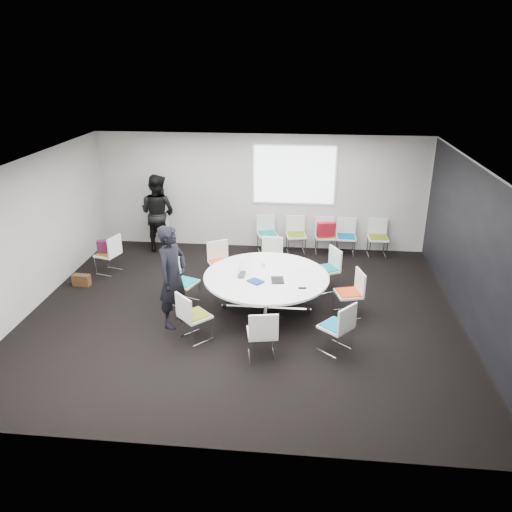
# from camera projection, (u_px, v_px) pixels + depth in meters

# --- Properties ---
(room_shell) EXTENTS (8.08, 7.08, 2.88)m
(room_shell) POSITION_uv_depth(u_px,v_px,m) (248.00, 243.00, 8.87)
(room_shell) COLOR black
(room_shell) RESTS_ON ground
(conference_table) EXTENTS (2.32, 2.32, 0.73)m
(conference_table) POSITION_uv_depth(u_px,v_px,m) (266.00, 284.00, 9.28)
(conference_table) COLOR silver
(conference_table) RESTS_ON ground
(projection_screen) EXTENTS (1.90, 0.03, 1.35)m
(projection_screen) POSITION_uv_depth(u_px,v_px,m) (294.00, 175.00, 11.81)
(projection_screen) COLOR white
(projection_screen) RESTS_ON room_shell
(chair_ring_a) EXTENTS (0.55, 0.56, 0.88)m
(chair_ring_a) POSITION_uv_depth(u_px,v_px,m) (348.00, 302.00, 9.22)
(chair_ring_a) COLOR silver
(chair_ring_a) RESTS_ON ground
(chair_ring_b) EXTENTS (0.61, 0.62, 0.88)m
(chair_ring_b) POSITION_uv_depth(u_px,v_px,m) (326.00, 277.00, 10.23)
(chair_ring_b) COLOR silver
(chair_ring_b) RESTS_ON ground
(chair_ring_c) EXTENTS (0.49, 0.48, 0.88)m
(chair_ring_c) POSITION_uv_depth(u_px,v_px,m) (271.00, 266.00, 10.76)
(chair_ring_c) COLOR silver
(chair_ring_c) RESTS_ON ground
(chair_ring_d) EXTENTS (0.62, 0.61, 0.88)m
(chair_ring_d) POSITION_uv_depth(u_px,v_px,m) (221.00, 270.00, 10.54)
(chair_ring_d) COLOR silver
(chair_ring_d) RESTS_ON ground
(chair_ring_e) EXTENTS (0.58, 0.59, 0.88)m
(chair_ring_e) POSITION_uv_depth(u_px,v_px,m) (184.00, 291.00, 9.65)
(chair_ring_e) COLOR silver
(chair_ring_e) RESTS_ON ground
(chair_ring_f) EXTENTS (0.64, 0.64, 0.88)m
(chair_ring_f) POSITION_uv_depth(u_px,v_px,m) (195.00, 325.00, 8.44)
(chair_ring_f) COLOR silver
(chair_ring_f) RESTS_ON ground
(chair_ring_g) EXTENTS (0.54, 0.53, 0.88)m
(chair_ring_g) POSITION_uv_depth(u_px,v_px,m) (262.00, 342.00, 7.93)
(chair_ring_g) COLOR silver
(chair_ring_g) RESTS_ON ground
(chair_ring_h) EXTENTS (0.64, 0.64, 0.88)m
(chair_ring_h) POSITION_uv_depth(u_px,v_px,m) (336.00, 336.00, 8.12)
(chair_ring_h) COLOR silver
(chair_ring_h) RESTS_ON ground
(chair_back_a) EXTENTS (0.58, 0.57, 0.88)m
(chair_back_a) POSITION_uv_depth(u_px,v_px,m) (267.00, 241.00, 12.20)
(chair_back_a) COLOR silver
(chair_back_a) RESTS_ON ground
(chair_back_b) EXTENTS (0.53, 0.52, 0.88)m
(chair_back_b) POSITION_uv_depth(u_px,v_px,m) (296.00, 242.00, 12.13)
(chair_back_b) COLOR silver
(chair_back_b) RESTS_ON ground
(chair_back_c) EXTENTS (0.49, 0.48, 0.88)m
(chair_back_c) POSITION_uv_depth(u_px,v_px,m) (325.00, 243.00, 12.07)
(chair_back_c) COLOR silver
(chair_back_c) RESTS_ON ground
(chair_back_d) EXTENTS (0.46, 0.45, 0.88)m
(chair_back_d) POSITION_uv_depth(u_px,v_px,m) (345.00, 244.00, 12.01)
(chair_back_d) COLOR silver
(chair_back_d) RESTS_ON ground
(chair_back_e) EXTENTS (0.47, 0.46, 0.88)m
(chair_back_e) POSITION_uv_depth(u_px,v_px,m) (377.00, 245.00, 11.95)
(chair_back_e) COLOR silver
(chair_back_e) RESTS_ON ground
(chair_spare_left) EXTENTS (0.56, 0.56, 0.88)m
(chair_spare_left) POSITION_uv_depth(u_px,v_px,m) (109.00, 261.00, 11.00)
(chair_spare_left) COLOR silver
(chair_spare_left) RESTS_ON ground
(chair_person_back) EXTENTS (0.60, 0.60, 0.88)m
(chair_person_back) POSITION_uv_depth(u_px,v_px,m) (161.00, 237.00, 12.44)
(chair_person_back) COLOR silver
(chair_person_back) RESTS_ON ground
(person_main) EXTENTS (0.65, 0.79, 1.86)m
(person_main) POSITION_uv_depth(u_px,v_px,m) (173.00, 277.00, 8.68)
(person_main) COLOR black
(person_main) RESTS_ON ground
(person_back) EXTENTS (1.11, 0.99, 1.90)m
(person_back) POSITION_uv_depth(u_px,v_px,m) (158.00, 213.00, 12.03)
(person_back) COLOR black
(person_back) RESTS_ON ground
(laptop) EXTENTS (0.21, 0.32, 0.02)m
(laptop) POSITION_uv_depth(u_px,v_px,m) (244.00, 275.00, 9.21)
(laptop) COLOR #333338
(laptop) RESTS_ON conference_table
(laptop_lid) EXTENTS (0.05, 0.30, 0.22)m
(laptop_lid) POSITION_uv_depth(u_px,v_px,m) (241.00, 265.00, 9.33)
(laptop_lid) COLOR silver
(laptop_lid) RESTS_ON conference_table
(notebook_black) EXTENTS (0.26, 0.33, 0.02)m
(notebook_black) POSITION_uv_depth(u_px,v_px,m) (277.00, 280.00, 9.00)
(notebook_black) COLOR black
(notebook_black) RESTS_ON conference_table
(tablet_folio) EXTENTS (0.33, 0.32, 0.03)m
(tablet_folio) POSITION_uv_depth(u_px,v_px,m) (256.00, 281.00, 8.95)
(tablet_folio) COLOR navy
(tablet_folio) RESTS_ON conference_table
(papers_right) EXTENTS (0.35, 0.29, 0.00)m
(papers_right) POSITION_uv_depth(u_px,v_px,m) (303.00, 270.00, 9.42)
(papers_right) COLOR silver
(papers_right) RESTS_ON conference_table
(papers_front) EXTENTS (0.36, 0.33, 0.00)m
(papers_front) POSITION_uv_depth(u_px,v_px,m) (301.00, 279.00, 9.07)
(papers_front) COLOR white
(papers_front) RESTS_ON conference_table
(cup) EXTENTS (0.08, 0.08, 0.09)m
(cup) POSITION_uv_depth(u_px,v_px,m) (263.00, 265.00, 9.57)
(cup) COLOR white
(cup) RESTS_ON conference_table
(phone) EXTENTS (0.15, 0.09, 0.01)m
(phone) POSITION_uv_depth(u_px,v_px,m) (302.00, 288.00, 8.71)
(phone) COLOR black
(phone) RESTS_ON conference_table
(maroon_bag) EXTENTS (0.42, 0.20, 0.28)m
(maroon_bag) POSITION_uv_depth(u_px,v_px,m) (107.00, 247.00, 10.88)
(maroon_bag) COLOR #4F1532
(maroon_bag) RESTS_ON chair_spare_left
(brown_bag) EXTENTS (0.37, 0.18, 0.24)m
(brown_bag) POSITION_uv_depth(u_px,v_px,m) (81.00, 280.00, 10.46)
(brown_bag) COLOR #452B16
(brown_bag) RESTS_ON ground
(red_jacket) EXTENTS (0.46, 0.25, 0.36)m
(red_jacket) POSITION_uv_depth(u_px,v_px,m) (326.00, 229.00, 11.70)
(red_jacket) COLOR #A91421
(red_jacket) RESTS_ON chair_back_c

